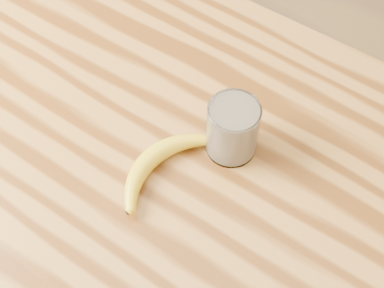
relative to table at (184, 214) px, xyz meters
The scene contains 3 objects.
table is the anchor object (origin of this frame).
smoothie_glass 0.20m from the table, 71.22° to the left, with size 0.08×0.08×0.10m.
banana 0.16m from the table, behind, with size 0.09×0.25×0.03m, color gold, non-canonical shape.
Camera 1 is at (0.24, -0.33, 1.63)m, focal length 50.00 mm.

